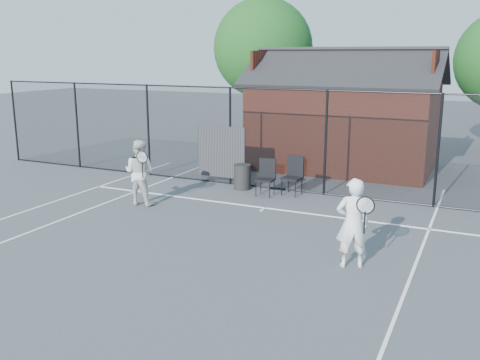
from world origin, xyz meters
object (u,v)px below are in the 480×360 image
at_px(chair_left, 292,176).
at_px(waste_bin, 242,177).
at_px(clubhouse, 344,122).
at_px(player_back, 140,172).
at_px(chair_right, 265,178).
at_px(player_front, 353,223).

distance_m(chair_left, waste_bin, 1.58).
relative_size(clubhouse, waste_bin, 8.70).
bearing_deg(player_back, chair_right, 40.14).
xyz_separation_m(player_back, chair_right, (2.69, 2.27, -0.37)).
distance_m(player_back, chair_left, 4.30).
height_order(player_front, player_back, player_back).
xyz_separation_m(player_front, player_back, (-6.18, 1.88, 0.01)).
height_order(clubhouse, chair_right, clubhouse).
distance_m(player_front, chair_left, 5.37).
height_order(player_front, chair_left, player_front).
bearing_deg(chair_right, player_back, -142.97).
bearing_deg(chair_left, waste_bin, -173.77).
height_order(clubhouse, player_back, clubhouse).
bearing_deg(chair_right, clubhouse, 75.13).
xyz_separation_m(clubhouse, chair_left, (-0.34, -4.40, -1.07)).
xyz_separation_m(player_front, chair_left, (-2.83, 4.55, -0.33)).
bearing_deg(player_front, chair_left, 121.87).
bearing_deg(player_front, player_back, 163.05).
relative_size(player_front, waste_bin, 2.32).
relative_size(clubhouse, player_back, 3.69).
xyz_separation_m(player_front, waste_bin, (-4.40, 4.55, -0.50)).
height_order(player_front, chair_right, player_front).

